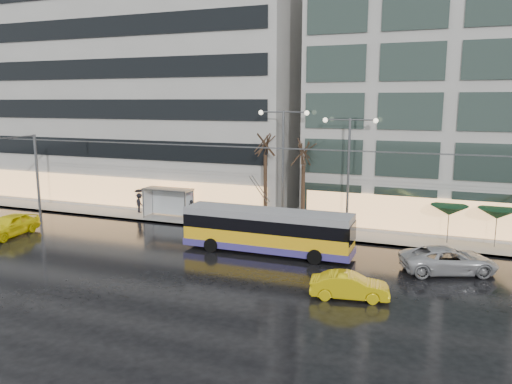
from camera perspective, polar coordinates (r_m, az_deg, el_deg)
The scene contains 19 objects.
ground at distance 30.23m, azimuth -7.13°, elevation -8.77°, with size 140.00×140.00×0.00m, color black.
sidewalk at distance 41.95m, azimuth 4.39°, elevation -3.16°, with size 80.00×10.00×0.15m, color gray.
kerb at distance 37.39m, azimuth 2.19°, elevation -4.82°, with size 80.00×0.10×0.15m, color slate.
building_left at distance 53.16m, azimuth -13.06°, elevation 11.49°, with size 34.00×14.00×22.00m, color #A4A29D.
trolleybus at distance 32.76m, azimuth 1.28°, elevation -4.60°, with size 11.24×4.39×5.21m.
catenary at distance 35.82m, azimuth 0.14°, elevation 1.35°, with size 42.24×5.12×7.00m.
bus_shelter at distance 42.77m, azimuth -10.33°, elevation -0.45°, with size 4.20×1.60×2.51m.
street_lamp_near at distance 37.94m, azimuth 3.11°, elevation 4.49°, with size 3.96×0.36×9.03m.
street_lamp_far at distance 36.74m, azimuth 10.56°, elevation 3.70°, with size 3.96×0.36×8.53m.
tree_a at distance 38.52m, azimuth 1.09°, elevation 6.23°, with size 3.20×3.20×8.40m.
tree_b at distance 37.85m, azimuth 5.48°, elevation 5.06°, with size 3.20×3.20×7.70m.
parasol_a at distance 36.84m, azimuth 21.20°, elevation -1.96°, with size 2.50×2.50×2.65m.
parasol_b at distance 36.99m, azimuth 25.85°, elevation -2.26°, with size 2.50×2.50×2.65m.
taxi_a at distance 41.11m, azimuth -26.37°, elevation -3.44°, with size 1.95×4.85×1.65m, color #FFED0D.
taxi_b at distance 26.09m, azimuth 10.63°, elevation -10.51°, with size 1.38×3.96×1.31m, color yellow.
sedan_silver at distance 31.33m, azimuth 21.14°, elevation -7.25°, with size 2.52×5.46×1.52m, color #A9AAAE.
pedestrian_a at distance 41.86m, azimuth -7.40°, elevation -1.10°, with size 1.17×1.18×2.19m.
pedestrian_b at distance 43.06m, azimuth -7.87°, elevation -1.65°, with size 0.99×0.90×1.65m.
pedestrian_c at distance 45.12m, azimuth -13.19°, elevation -0.90°, with size 1.29×1.13×2.11m.
Camera 1 is at (13.69, -25.08, 9.87)m, focal length 35.00 mm.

